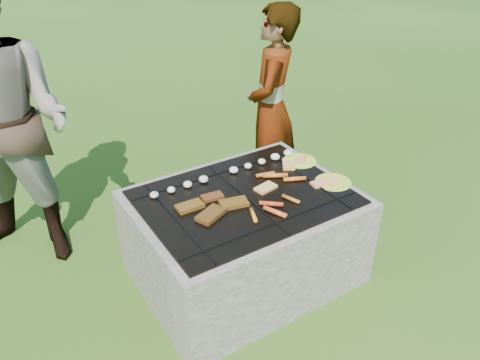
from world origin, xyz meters
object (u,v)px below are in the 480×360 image
at_px(fire_pit, 244,240).
at_px(bystander, 0,128).
at_px(plate_far, 300,161).
at_px(cook, 271,109).
at_px(plate_near, 333,182).

height_order(fire_pit, bystander, bystander).
height_order(fire_pit, plate_far, plate_far).
xyz_separation_m(plate_far, cook, (0.14, 0.54, 0.17)).
height_order(plate_far, cook, cook).
bearing_deg(plate_far, fire_pit, -162.88).
bearing_deg(plate_near, cook, 80.79).
height_order(fire_pit, plate_near, plate_near).
bearing_deg(bystander, plate_near, 7.35).
bearing_deg(bystander, cook, 33.05).
height_order(plate_near, bystander, bystander).
xyz_separation_m(plate_far, bystander, (-1.68, 0.80, 0.35)).
bearing_deg(cook, plate_near, 34.92).
relative_size(fire_pit, plate_far, 4.57).
bearing_deg(fire_pit, bystander, 139.00).
height_order(cook, bystander, bystander).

